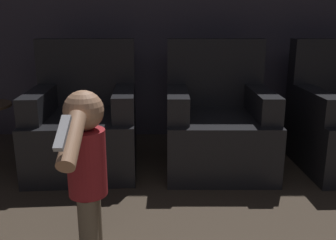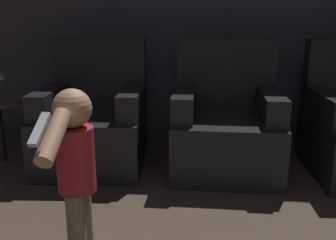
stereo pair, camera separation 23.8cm
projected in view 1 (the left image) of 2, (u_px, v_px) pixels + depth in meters
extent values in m
cube|color=#3D3842|center=(197.00, 7.00, 3.66)|extent=(8.40, 0.05, 2.60)
cube|color=black|center=(84.00, 141.00, 3.05)|extent=(0.89, 0.93, 0.45)
cube|color=black|center=(86.00, 72.00, 3.25)|extent=(0.83, 0.22, 0.58)
cube|color=black|center=(38.00, 103.00, 2.94)|extent=(0.21, 0.72, 0.20)
cube|color=black|center=(124.00, 102.00, 2.99)|extent=(0.21, 0.72, 0.20)
cube|color=black|center=(217.00, 141.00, 3.05)|extent=(0.83, 0.87, 0.45)
cube|color=black|center=(214.00, 72.00, 3.26)|extent=(0.83, 0.16, 0.58)
cube|color=black|center=(177.00, 102.00, 2.96)|extent=(0.16, 0.71, 0.20)
cube|color=black|center=(260.00, 102.00, 2.96)|extent=(0.16, 0.71, 0.20)
cube|color=black|center=(336.00, 72.00, 3.26)|extent=(0.83, 0.20, 0.58)
cube|color=black|center=(314.00, 103.00, 2.95)|extent=(0.19, 0.72, 0.20)
cylinder|color=brown|center=(88.00, 231.00, 1.86)|extent=(0.10, 0.10, 0.35)
cylinder|color=brown|center=(92.00, 220.00, 1.96)|extent=(0.10, 0.10, 0.35)
cylinder|color=maroon|center=(86.00, 163.00, 1.82)|extent=(0.19, 0.19, 0.33)
sphere|color=#A37556|center=(83.00, 111.00, 1.75)|extent=(0.19, 0.19, 0.19)
cylinder|color=#A37556|center=(91.00, 157.00, 1.94)|extent=(0.08, 0.08, 0.28)
cylinder|color=#A37556|center=(71.00, 140.00, 1.53)|extent=(0.08, 0.28, 0.21)
cube|color=#99999E|center=(62.00, 133.00, 1.40)|extent=(0.04, 0.16, 0.10)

